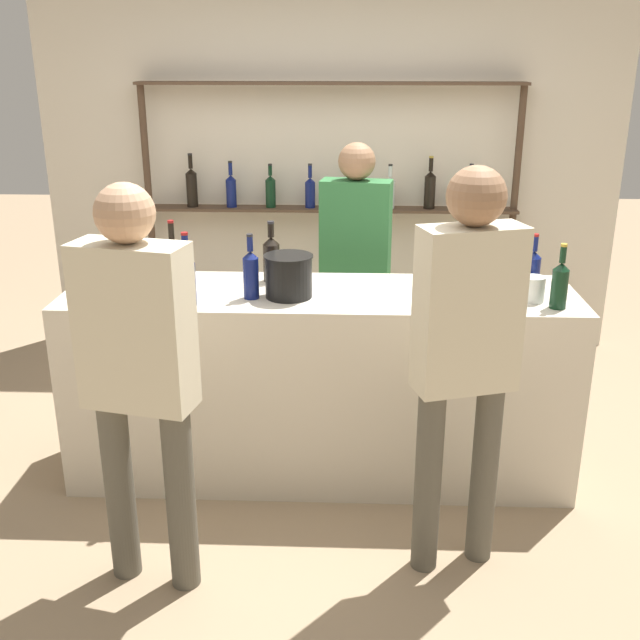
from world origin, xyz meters
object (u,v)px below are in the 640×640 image
at_px(counter_bottle_1, 271,258).
at_px(cork_jar, 533,289).
at_px(counter_bottle_2, 560,284).
at_px(ice_bucket, 289,276).
at_px(counter_bottle_4, 533,271).
at_px(counter_bottle_5, 251,273).
at_px(counter_bottle_3, 187,278).
at_px(customer_left, 138,362).
at_px(customer_right, 466,342).
at_px(server_behind_counter, 355,256).
at_px(counter_bottle_0, 173,265).

xyz_separation_m(counter_bottle_1, cork_jar, (1.28, -0.28, -0.07)).
distance_m(counter_bottle_2, ice_bucket, 1.27).
xyz_separation_m(counter_bottle_4, counter_bottle_5, (-1.37, -0.12, 0.01)).
xyz_separation_m(counter_bottle_1, counter_bottle_4, (1.30, -0.17, -0.01)).
relative_size(counter_bottle_1, counter_bottle_2, 1.03).
height_order(counter_bottle_3, customer_left, customer_left).
xyz_separation_m(counter_bottle_3, cork_jar, (1.64, 0.12, -0.07)).
bearing_deg(counter_bottle_3, counter_bottle_1, 48.87).
bearing_deg(cork_jar, counter_bottle_1, 167.59).
distance_m(counter_bottle_2, customer_left, 1.93).
bearing_deg(customer_right, counter_bottle_2, -59.28).
relative_size(counter_bottle_1, customer_left, 0.19).
bearing_deg(counter_bottle_2, counter_bottle_4, 109.60).
bearing_deg(counter_bottle_2, customer_right, -132.26).
xyz_separation_m(counter_bottle_1, customer_left, (-0.41, -1.10, -0.13)).
bearing_deg(server_behind_counter, cork_jar, 52.65).
relative_size(counter_bottle_0, cork_jar, 2.94).
relative_size(counter_bottle_3, counter_bottle_5, 1.10).
height_order(counter_bottle_1, counter_bottle_5, counter_bottle_5).
xyz_separation_m(ice_bucket, customer_right, (0.76, -0.67, -0.07)).
relative_size(ice_bucket, customer_right, 0.14).
relative_size(counter_bottle_1, counter_bottle_5, 0.99).
bearing_deg(counter_bottle_3, ice_bucket, 16.97).
xyz_separation_m(counter_bottle_0, ice_bucket, (0.58, -0.08, -0.03)).
distance_m(counter_bottle_4, server_behind_counter, 1.18).
height_order(counter_bottle_4, ice_bucket, counter_bottle_4).
relative_size(counter_bottle_2, cork_jar, 2.54).
bearing_deg(ice_bucket, cork_jar, -0.88).
height_order(counter_bottle_2, ice_bucket, counter_bottle_2).
xyz_separation_m(counter_bottle_2, customer_left, (-1.79, -0.72, -0.12)).
bearing_deg(server_behind_counter, counter_bottle_1, -25.51).
bearing_deg(ice_bucket, counter_bottle_5, -171.27).
distance_m(counter_bottle_3, customer_right, 1.34).
height_order(ice_bucket, customer_right, customer_right).
height_order(counter_bottle_3, counter_bottle_5, counter_bottle_3).
bearing_deg(counter_bottle_4, server_behind_counter, 137.54).
distance_m(counter_bottle_5, ice_bucket, 0.18).
distance_m(counter_bottle_0, cork_jar, 1.76).
bearing_deg(customer_right, counter_bottle_1, 25.91).
distance_m(counter_bottle_3, server_behind_counter, 1.31).
relative_size(counter_bottle_0, customer_right, 0.20).
distance_m(ice_bucket, cork_jar, 1.17).
xyz_separation_m(counter_bottle_4, customer_left, (-1.71, -0.94, -0.12)).
height_order(counter_bottle_1, customer_right, customer_right).
distance_m(counter_bottle_5, customer_left, 0.89).
bearing_deg(customer_right, customer_left, 80.28).
relative_size(customer_left, server_behind_counter, 1.03).
relative_size(counter_bottle_2, counter_bottle_3, 0.88).
bearing_deg(cork_jar, counter_bottle_3, -175.67).
bearing_deg(server_behind_counter, customer_right, 25.19).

